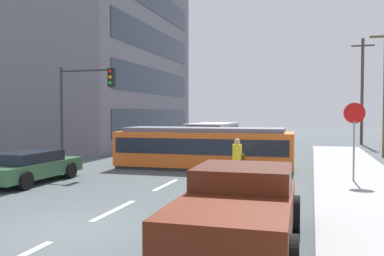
% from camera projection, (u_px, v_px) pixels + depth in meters
% --- Properties ---
extents(ground_plane, '(120.00, 120.00, 0.00)m').
position_uv_depth(ground_plane, '(196.00, 170.00, 18.60)').
color(ground_plane, '#464F51').
extents(sidewalk_curb_right, '(3.20, 36.00, 0.14)m').
position_uv_depth(sidewalk_curb_right, '(367.00, 194.00, 12.82)').
color(sidewalk_curb_right, '#9B9B9B').
rests_on(sidewalk_curb_right, ground).
extents(lane_stripe_1, '(0.16, 2.40, 0.01)m').
position_uv_depth(lane_stripe_1, '(114.00, 210.00, 10.94)').
color(lane_stripe_1, silver).
rests_on(lane_stripe_1, ground).
extents(lane_stripe_2, '(0.16, 2.40, 0.01)m').
position_uv_depth(lane_stripe_2, '(166.00, 185.00, 14.77)').
color(lane_stripe_2, silver).
rests_on(lane_stripe_2, ground).
extents(lane_stripe_3, '(0.16, 2.40, 0.01)m').
position_uv_depth(lane_stripe_3, '(225.00, 156.00, 24.92)').
color(lane_stripe_3, silver).
rests_on(lane_stripe_3, ground).
extents(lane_stripe_4, '(0.16, 2.40, 0.01)m').
position_uv_depth(lane_stripe_4, '(242.00, 148.00, 30.67)').
color(lane_stripe_4, silver).
rests_on(lane_stripe_4, ground).
extents(corner_building, '(14.81, 17.77, 19.20)m').
position_uv_depth(corner_building, '(75.00, 31.00, 34.18)').
color(corner_building, slate).
rests_on(corner_building, ground).
extents(streetcar_tram, '(8.31, 2.76, 1.95)m').
position_uv_depth(streetcar_tram, '(204.00, 147.00, 19.07)').
color(streetcar_tram, orange).
rests_on(streetcar_tram, ground).
extents(city_bus, '(2.63, 5.35, 1.94)m').
position_uv_depth(city_bus, '(213.00, 135.00, 27.51)').
color(city_bus, '#ABB1B7').
rests_on(city_bus, ground).
extents(pedestrian_crossing, '(0.49, 0.36, 1.67)m').
position_uv_depth(pedestrian_crossing, '(237.00, 157.00, 15.41)').
color(pedestrian_crossing, '#2D2156').
rests_on(pedestrian_crossing, ground).
extents(pickup_truck_parked, '(2.37, 5.05, 1.55)m').
position_uv_depth(pickup_truck_parked, '(240.00, 208.00, 7.88)').
color(pickup_truck_parked, '#571E0E').
rests_on(pickup_truck_parked, ground).
extents(parked_sedan_mid, '(2.03, 4.41, 1.19)m').
position_uv_depth(parked_sedan_mid, '(29.00, 166.00, 15.28)').
color(parked_sedan_mid, '#345F3C').
rests_on(parked_sedan_mid, ground).
extents(stop_sign, '(0.76, 0.07, 2.88)m').
position_uv_depth(stop_sign, '(354.00, 125.00, 14.83)').
color(stop_sign, gray).
rests_on(stop_sign, sidewalk_curb_right).
extents(traffic_light_mast, '(2.82, 0.33, 4.79)m').
position_uv_depth(traffic_light_mast, '(83.00, 97.00, 18.54)').
color(traffic_light_mast, '#333333').
rests_on(traffic_light_mast, ground).
extents(utility_pole_far, '(1.80, 0.24, 8.79)m').
position_uv_depth(utility_pole_far, '(362.00, 89.00, 33.44)').
color(utility_pole_far, '#4F3D33').
rests_on(utility_pole_far, ground).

